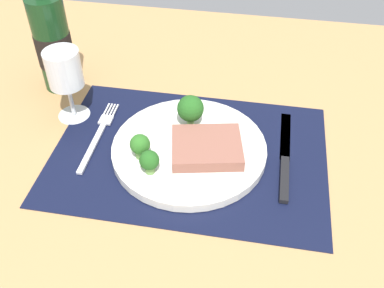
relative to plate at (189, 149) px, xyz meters
The scene contains 11 objects.
ground_plane 2.60cm from the plate, ahead, with size 140.00×110.00×3.00cm, color tan.
placemat 0.95cm from the plate, ahead, with size 47.72×33.50×0.30cm, color black.
plate is the anchor object (origin of this frame).
steak 3.85cm from the plate, 16.83° to the right, with size 11.75×9.88×2.10cm, color #8C5647.
broccoli_back_left 9.50cm from the plate, 125.24° to the right, with size 3.26×3.26×4.31cm.
broccoli_front_edge 7.31cm from the plate, 97.84° to the left, with size 4.81×4.81×6.04cm.
broccoli_center 9.15cm from the plate, 152.02° to the right, with size 3.42×3.42×4.49cm.
fork 17.21cm from the plate, behind, with size 2.40×19.20×0.50cm.
knife 16.65cm from the plate, ahead, with size 1.80×23.00×0.80cm.
wine_bottle 35.29cm from the plate, 151.80° to the left, with size 7.16×7.16×28.65cm.
wine_glass 26.32cm from the plate, 164.25° to the left, with size 6.37×6.37×14.11cm.
Camera 1 is at (10.25, -55.24, 54.06)cm, focal length 41.33 mm.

